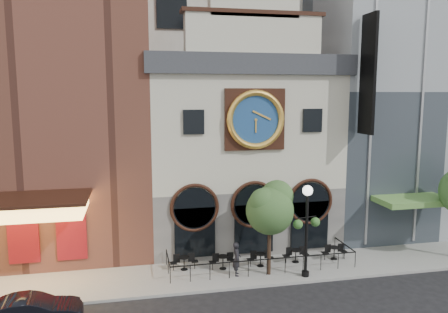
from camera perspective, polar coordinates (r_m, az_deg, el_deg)
name	(u,v)px	position (r m, az deg, el deg)	size (l,w,h in m)	color
ground	(274,287)	(24.03, 6.50, -16.55)	(120.00, 120.00, 0.00)	black
sidewalk	(260,267)	(26.19, 4.73, -14.19)	(44.00, 5.00, 0.15)	gray
clock_building	(239,144)	(29.54, 1.93, 1.69)	(12.60, 8.78, 18.65)	#605E5B
theater_building	(35,54)	(31.31, -23.43, 12.24)	(14.00, 15.60, 25.00)	brown
retail_building	(395,92)	(36.62, 21.44, 7.81)	(14.00, 14.40, 20.00)	gray
cafe_railing	(260,258)	(25.99, 4.74, -13.12)	(10.60, 2.60, 0.90)	black
bistro_0	(184,262)	(25.48, -5.24, -13.55)	(1.58, 0.68, 0.90)	black
bistro_1	(223,261)	(25.49, -0.14, -13.50)	(1.58, 0.68, 0.90)	black
bistro_2	(261,258)	(25.95, 4.79, -13.13)	(1.58, 0.68, 0.90)	black
bistro_3	(296,255)	(26.76, 9.35, -12.53)	(1.58, 0.68, 0.90)	black
bistro_4	(334,252)	(27.68, 14.19, -11.96)	(1.58, 0.68, 0.90)	black
car_left	(32,312)	(21.67, -23.83, -18.08)	(1.47, 4.23, 1.39)	black
pedestrian	(237,259)	(24.54, 1.68, -13.21)	(0.68, 0.45, 1.87)	black
lamppost	(307,221)	(24.10, 10.76, -8.23)	(1.60, 0.74, 5.07)	black
tree_left	(270,207)	(23.92, 6.09, -6.53)	(2.71, 2.61, 5.22)	#382619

